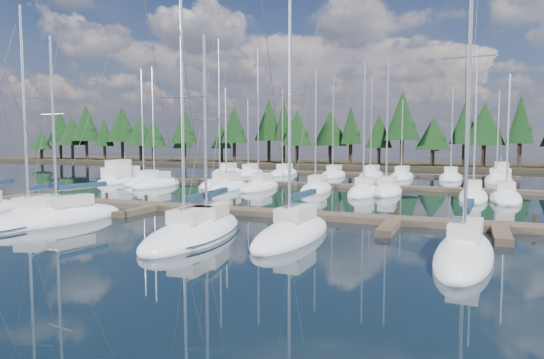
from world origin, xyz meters
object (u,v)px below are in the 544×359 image
at_px(front_sailboat_5, 293,233).
at_px(motor_yacht_right, 501,178).
at_px(front_sailboat_4, 209,230).
at_px(motor_yacht_left, 121,178).
at_px(front_sailboat_2, 64,217).
at_px(front_sailboat_1, 33,219).
at_px(front_sailboat_6, 464,253).
at_px(front_sailboat_3, 189,236).
at_px(main_dock, 224,211).

bearing_deg(front_sailboat_5, motor_yacht_right, 74.26).
relative_size(front_sailboat_4, motor_yacht_right, 1.43).
bearing_deg(motor_yacht_left, front_sailboat_2, -57.50).
height_order(front_sailboat_1, front_sailboat_2, front_sailboat_1).
xyz_separation_m(front_sailboat_4, front_sailboat_6, (13.31, -0.74, 0.04)).
height_order(front_sailboat_6, motor_yacht_left, front_sailboat_6).
relative_size(front_sailboat_3, motor_yacht_left, 1.41).
relative_size(front_sailboat_4, motor_yacht_left, 1.21).
relative_size(front_sailboat_1, motor_yacht_left, 1.48).
bearing_deg(front_sailboat_2, front_sailboat_1, -141.79).
height_order(front_sailboat_4, front_sailboat_6, front_sailboat_6).
height_order(front_sailboat_3, front_sailboat_6, front_sailboat_6).
distance_m(front_sailboat_4, front_sailboat_6, 13.33).
relative_size(front_sailboat_2, front_sailboat_4, 1.08).
height_order(front_sailboat_2, front_sailboat_5, front_sailboat_5).
xyz_separation_m(front_sailboat_3, motor_yacht_right, (17.63, 48.04, 0.17)).
bearing_deg(front_sailboat_1, front_sailboat_3, -5.27).
bearing_deg(front_sailboat_3, front_sailboat_2, 168.29).
xyz_separation_m(main_dock, front_sailboat_5, (7.51, -6.36, 0.09)).
bearing_deg(front_sailboat_3, front_sailboat_6, 4.63).
relative_size(front_sailboat_2, motor_yacht_right, 1.55).
bearing_deg(front_sailboat_4, front_sailboat_5, 10.75).
distance_m(front_sailboat_2, front_sailboat_3, 11.10).
distance_m(front_sailboat_1, motor_yacht_left, 30.59).
xyz_separation_m(front_sailboat_1, front_sailboat_2, (1.42, 1.12, -0.00)).
height_order(front_sailboat_5, motor_yacht_right, front_sailboat_5).
bearing_deg(front_sailboat_2, motor_yacht_left, 122.50).
bearing_deg(motor_yacht_left, front_sailboat_3, -45.70).
bearing_deg(front_sailboat_3, front_sailboat_4, 84.02).
height_order(front_sailboat_3, front_sailboat_4, front_sailboat_3).
bearing_deg(main_dock, front_sailboat_4, -68.58).
height_order(front_sailboat_2, motor_yacht_left, front_sailboat_2).
height_order(front_sailboat_5, front_sailboat_6, front_sailboat_6).
distance_m(main_dock, motor_yacht_left, 30.89).
bearing_deg(motor_yacht_right, front_sailboat_3, -110.16).
bearing_deg(front_sailboat_2, main_dock, 39.73).
distance_m(front_sailboat_3, motor_yacht_left, 38.92).
distance_m(front_sailboat_4, motor_yacht_left, 37.77).
xyz_separation_m(front_sailboat_2, front_sailboat_3, (10.87, -2.25, 0.01)).
xyz_separation_m(front_sailboat_3, front_sailboat_4, (0.19, 1.84, -0.01)).
xyz_separation_m(front_sailboat_1, front_sailboat_5, (17.15, 1.59, 0.01)).
distance_m(front_sailboat_2, front_sailboat_5, 15.74).
height_order(front_sailboat_3, front_sailboat_5, front_sailboat_5).
relative_size(main_dock, motor_yacht_right, 5.38).
relative_size(front_sailboat_1, front_sailboat_6, 0.90).
height_order(front_sailboat_3, motor_yacht_left, front_sailboat_3).
height_order(front_sailboat_1, front_sailboat_4, front_sailboat_1).
distance_m(main_dock, motor_yacht_right, 43.92).
height_order(front_sailboat_1, front_sailboat_3, front_sailboat_1).
relative_size(front_sailboat_6, motor_yacht_left, 1.65).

